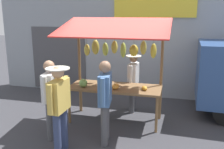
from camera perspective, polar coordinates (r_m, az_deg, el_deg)
The scene contains 7 objects.
ground_plane at distance 6.47m, azimuth 0.67°, elevation -10.20°, with size 40.00×40.00×0.00m, color #38383D.
street_backdrop at distance 8.12m, azimuth 4.11°, elevation 7.16°, with size 9.00×0.30×3.40m.
market_stall at distance 6.06m, azimuth 0.78°, elevation 3.58°, with size 2.50×1.46×2.50m.
vendor_with_sunhat at distance 6.80m, azimuth 4.74°, elevation -0.91°, with size 0.40×0.67×1.56m.
shopper_in_grey_tee at distance 5.48m, azimuth -13.54°, elevation -4.18°, with size 0.30×0.70×1.68m.
shopper_in_striped_shirt at distance 4.85m, azimuth -11.68°, elevation -6.08°, with size 0.44×0.71×1.69m.
shopper_with_ponytail at distance 5.09m, azimuth -1.55°, elevation -4.84°, with size 0.29×0.72×1.71m.
Camera 1 is at (-1.39, 5.74, 2.63)m, focal length 41.02 mm.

